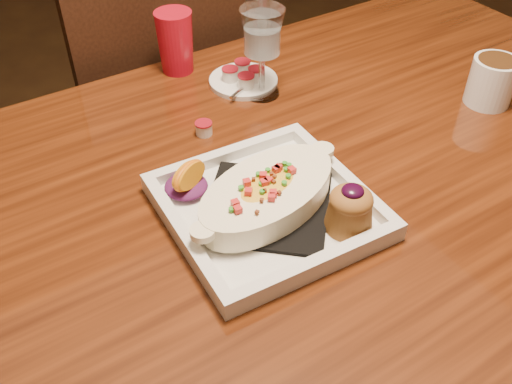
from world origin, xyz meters
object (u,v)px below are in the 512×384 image
chair_far (153,115)px  goblet (262,37)px  plate (273,200)px  red_tumbler (176,42)px  table (301,216)px  saucer (244,79)px  coffee_mug (493,79)px

chair_far → goblet: size_ratio=5.56×
plate → red_tumbler: size_ratio=2.43×
goblet → table: bearing=-107.0°
table → red_tumbler: (-0.02, 0.40, 0.16)m
table → saucer: size_ratio=11.24×
coffee_mug → goblet: size_ratio=0.67×
coffee_mug → red_tumbler: red_tumbler is taller
table → saucer: bearing=77.6°
plate → coffee_mug: bearing=7.9°
chair_far → plate: 0.74m
chair_far → red_tumbler: 0.38m
table → coffee_mug: coffee_mug is taller
table → chair_far: (-0.00, 0.63, -0.15)m
coffee_mug → goblet: 0.42m
table → coffee_mug: (0.41, -0.02, 0.14)m
chair_far → red_tumbler: size_ratio=7.64×
goblet → chair_far: bearing=100.2°
coffee_mug → saucer: coffee_mug is taller
plate → table: bearing=32.8°
table → coffee_mug: size_ratio=13.31×
saucer → red_tumbler: (-0.08, 0.12, 0.05)m
chair_far → saucer: size_ratio=6.97×
red_tumbler → coffee_mug: bearing=-44.1°
table → plate: (-0.10, -0.06, 0.13)m
plate → coffee_mug: (0.51, 0.04, 0.02)m
goblet → red_tumbler: (-0.09, 0.17, -0.06)m
plate → goblet: (0.17, 0.29, 0.09)m
plate → saucer: plate is taller
goblet → saucer: (-0.01, 0.05, -0.10)m
plate → saucer: 0.37m
chair_far → saucer: chair_far is taller
red_tumbler → plate: bearing=-99.7°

